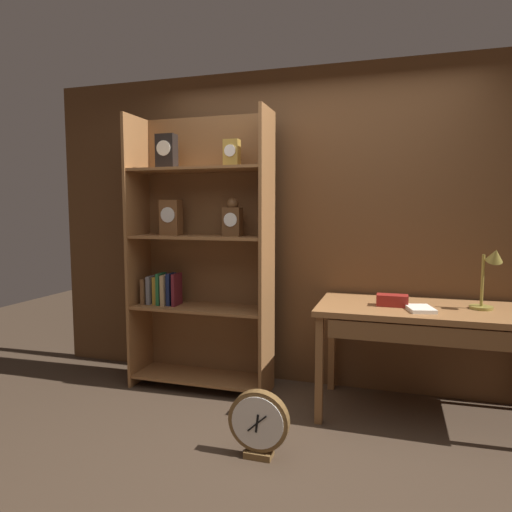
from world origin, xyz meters
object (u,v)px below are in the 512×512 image
workbench (425,319)px  open_repair_manual (420,309)px  bookshelf (199,253)px  desk_lamp (490,274)px  round_clock_large (259,423)px  toolbox_small (392,300)px

workbench → open_repair_manual: open_repair_manual is taller
bookshelf → desk_lamp: size_ratio=5.13×
desk_lamp → round_clock_large: (-1.34, -0.86, -0.83)m
workbench → round_clock_large: 1.35m
desk_lamp → toolbox_small: 0.65m
bookshelf → workbench: size_ratio=1.51×
bookshelf → open_repair_manual: bookshelf is taller
desk_lamp → open_repair_manual: desk_lamp is taller
workbench → toolbox_small: bearing=-178.7°
desk_lamp → workbench: bearing=-173.8°
toolbox_small → workbench: bearing=1.3°
desk_lamp → round_clock_large: desk_lamp is taller
toolbox_small → open_repair_manual: (0.18, -0.10, -0.03)m
desk_lamp → open_repair_manual: bearing=-161.5°
toolbox_small → round_clock_large: 1.26m
open_repair_manual → desk_lamp: bearing=4.2°
round_clock_large → workbench: bearing=40.8°
bookshelf → workbench: bearing=-3.6°
round_clock_large → toolbox_small: bearing=48.3°
bookshelf → round_clock_large: bookshelf is taller
bookshelf → round_clock_large: (0.78, -0.93, -0.90)m
bookshelf → desk_lamp: (2.13, -0.07, -0.07)m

